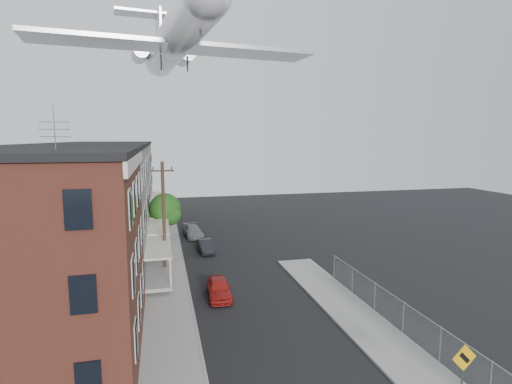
% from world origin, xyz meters
% --- Properties ---
extents(sidewalk_left, '(3.00, 62.00, 0.12)m').
position_xyz_m(sidewalk_left, '(-5.50, 24.00, 0.06)').
color(sidewalk_left, gray).
rests_on(sidewalk_left, ground).
extents(sidewalk_right, '(3.00, 26.00, 0.12)m').
position_xyz_m(sidewalk_right, '(5.50, 6.00, 0.06)').
color(sidewalk_right, gray).
rests_on(sidewalk_right, ground).
extents(curb_left, '(0.15, 62.00, 0.14)m').
position_xyz_m(curb_left, '(-4.05, 24.00, 0.07)').
color(curb_left, gray).
rests_on(curb_left, ground).
extents(curb_right, '(0.15, 26.00, 0.14)m').
position_xyz_m(curb_right, '(4.05, 6.00, 0.07)').
color(curb_right, gray).
rests_on(curb_right, ground).
extents(corner_building, '(10.31, 12.30, 12.15)m').
position_xyz_m(corner_building, '(-12.00, 7.00, 5.16)').
color(corner_building, '#381312').
rests_on(corner_building, ground).
extents(row_house_a, '(11.98, 7.00, 10.30)m').
position_xyz_m(row_house_a, '(-11.96, 16.50, 5.13)').
color(row_house_a, slate).
rests_on(row_house_a, ground).
extents(row_house_b, '(11.98, 7.00, 10.30)m').
position_xyz_m(row_house_b, '(-11.96, 23.50, 5.13)').
color(row_house_b, gray).
rests_on(row_house_b, ground).
extents(row_house_c, '(11.98, 7.00, 10.30)m').
position_xyz_m(row_house_c, '(-11.96, 30.50, 5.13)').
color(row_house_c, slate).
rests_on(row_house_c, ground).
extents(row_house_d, '(11.98, 7.00, 10.30)m').
position_xyz_m(row_house_d, '(-11.96, 37.50, 5.13)').
color(row_house_d, gray).
rests_on(row_house_d, ground).
extents(row_house_e, '(11.98, 7.00, 10.30)m').
position_xyz_m(row_house_e, '(-11.96, 44.50, 5.13)').
color(row_house_e, slate).
rests_on(row_house_e, ground).
extents(chainlink_fence, '(0.06, 18.06, 1.90)m').
position_xyz_m(chainlink_fence, '(7.00, 5.00, 1.00)').
color(chainlink_fence, gray).
rests_on(chainlink_fence, ground).
extents(warning_sign, '(1.10, 0.11, 2.80)m').
position_xyz_m(warning_sign, '(5.60, -1.03, 1.88)').
color(warning_sign, '#515156').
rests_on(warning_sign, ground).
extents(utility_pole, '(1.80, 0.26, 9.00)m').
position_xyz_m(utility_pole, '(-5.60, 18.00, 4.67)').
color(utility_pole, black).
rests_on(utility_pole, ground).
extents(street_tree, '(3.22, 3.20, 5.20)m').
position_xyz_m(street_tree, '(-5.27, 27.92, 3.45)').
color(street_tree, black).
rests_on(street_tree, ground).
extents(car_near, '(1.73, 3.93, 1.32)m').
position_xyz_m(car_near, '(-2.13, 12.54, 0.66)').
color(car_near, '#A01814').
rests_on(car_near, ground).
extents(car_mid, '(1.51, 3.68, 1.19)m').
position_xyz_m(car_mid, '(-1.80, 23.62, 0.59)').
color(car_mid, black).
rests_on(car_mid, ground).
extents(car_far, '(2.14, 4.45, 1.25)m').
position_xyz_m(car_far, '(-2.45, 29.91, 0.63)').
color(car_far, slate).
rests_on(car_far, ground).
extents(airplane, '(27.13, 30.97, 8.92)m').
position_xyz_m(airplane, '(-3.95, 29.21, 20.57)').
color(airplane, silver).
rests_on(airplane, ground).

